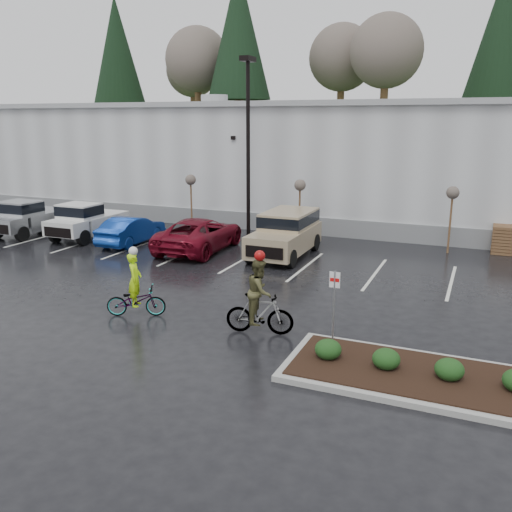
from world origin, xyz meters
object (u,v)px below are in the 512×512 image
at_px(fire_lane_sign, 334,299).
at_px(cyclist_hivis, 136,295).
at_px(sapling_east, 452,196).
at_px(sapling_west, 191,183).
at_px(lamppost, 248,130).
at_px(sapling_mid, 300,188).
at_px(car_blue, 131,230).
at_px(pickup_silver, 34,216).
at_px(cyclist_olive, 260,304).
at_px(car_red, 200,234).
at_px(suv_tan, 285,235).
at_px(pickup_white, 92,219).
at_px(pallet_stack_a, 506,239).

bearing_deg(fire_lane_sign, cyclist_hivis, -178.76).
bearing_deg(sapling_east, sapling_west, 180.00).
height_order(lamppost, sapling_west, lamppost).
bearing_deg(sapling_mid, car_blue, -150.79).
bearing_deg(pickup_silver, sapling_east, 11.14).
bearing_deg(cyclist_olive, sapling_west, 25.34).
xyz_separation_m(lamppost, pickup_silver, (-11.62, -3.26, -4.71)).
height_order(pickup_silver, car_red, pickup_silver).
distance_m(lamppost, car_red, 5.93).
distance_m(pickup_silver, suv_tan, 14.64).
relative_size(car_red, cyclist_hivis, 2.49).
bearing_deg(pickup_silver, sapling_mid, 16.77).
relative_size(pickup_white, suv_tan, 1.02).
bearing_deg(sapling_mid, car_red, -131.76).
height_order(lamppost, pickup_silver, lamppost).
bearing_deg(pallet_stack_a, fire_lane_sign, -108.81).
xyz_separation_m(fire_lane_sign, pickup_white, (-15.84, 9.05, -0.43)).
distance_m(sapling_mid, car_blue, 8.95).
distance_m(pallet_stack_a, car_red, 14.64).
xyz_separation_m(sapling_east, cyclist_hivis, (-8.74, -12.94, -2.01)).
distance_m(sapling_west, sapling_mid, 6.50).
distance_m(car_red, cyclist_olive, 10.94).
xyz_separation_m(sapling_west, cyclist_olive, (9.54, -12.76, -1.81)).
distance_m(sapling_west, pickup_silver, 8.90).
height_order(pickup_white, cyclist_hivis, cyclist_hivis).
bearing_deg(pallet_stack_a, pickup_white, -166.96).
height_order(pallet_stack_a, pickup_white, pickup_white).
bearing_deg(sapling_west, pickup_silver, -150.82).
height_order(lamppost, cyclist_hivis, lamppost).
height_order(fire_lane_sign, car_blue, fire_lane_sign).
bearing_deg(pallet_stack_a, car_blue, -163.38).
distance_m(sapling_west, cyclist_olive, 16.03).
distance_m(pallet_stack_a, car_blue, 18.38).
xyz_separation_m(car_red, cyclist_olive, (6.75, -8.61, 0.12)).
bearing_deg(sapling_east, pallet_stack_a, 21.80).
relative_size(pallet_stack_a, suv_tan, 0.26).
bearing_deg(sapling_west, pickup_white, -137.07).
xyz_separation_m(sapling_mid, suv_tan, (0.50, -3.64, -1.70)).
bearing_deg(cyclist_hivis, car_blue, 12.31).
relative_size(sapling_east, pickup_silver, 0.62).
xyz_separation_m(fire_lane_sign, cyclist_hivis, (-6.54, -0.14, -0.69)).
bearing_deg(fire_lane_sign, sapling_mid, 112.49).
height_order(lamppost, pallet_stack_a, lamppost).
bearing_deg(sapling_mid, sapling_east, 0.00).
bearing_deg(lamppost, sapling_west, 165.96).
distance_m(sapling_east, car_blue, 15.83).
xyz_separation_m(sapling_east, pallet_stack_a, (2.50, 1.00, -2.05)).
bearing_deg(sapling_east, pickup_silver, -168.86).
height_order(sapling_west, sapling_mid, same).
bearing_deg(car_red, sapling_mid, -134.25).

